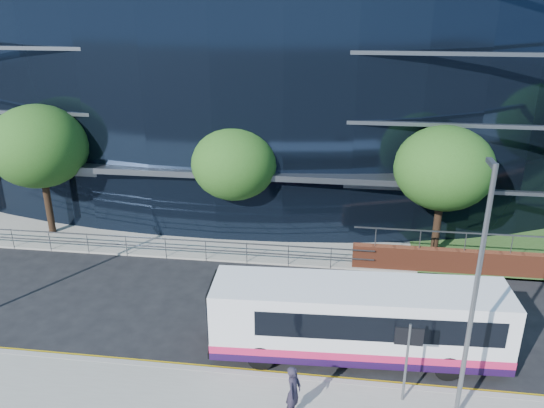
# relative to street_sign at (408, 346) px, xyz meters

# --- Properties ---
(ground) EXTENTS (200.00, 200.00, 0.00)m
(ground) POSITION_rel_street_sign_xyz_m (-4.50, 1.59, -2.15)
(ground) COLOR black
(ground) RESTS_ON ground
(kerb) EXTENTS (80.00, 0.25, 0.16)m
(kerb) POSITION_rel_street_sign_xyz_m (-4.50, 0.59, -2.07)
(kerb) COLOR gray
(kerb) RESTS_ON ground
(yellow_line_outer) EXTENTS (80.00, 0.08, 0.01)m
(yellow_line_outer) POSITION_rel_street_sign_xyz_m (-4.50, 0.79, -2.14)
(yellow_line_outer) COLOR gold
(yellow_line_outer) RESTS_ON ground
(yellow_line_inner) EXTENTS (80.00, 0.08, 0.01)m
(yellow_line_inner) POSITION_rel_street_sign_xyz_m (-4.50, 0.94, -2.14)
(yellow_line_inner) COLOR gold
(yellow_line_inner) RESTS_ON ground
(far_forecourt) EXTENTS (50.00, 8.00, 0.10)m
(far_forecourt) POSITION_rel_street_sign_xyz_m (-10.50, 12.59, -2.10)
(far_forecourt) COLOR gray
(far_forecourt) RESTS_ON ground
(glass_office) EXTENTS (44.00, 23.10, 16.00)m
(glass_office) POSITION_rel_street_sign_xyz_m (-8.50, 22.44, 5.85)
(glass_office) COLOR black
(glass_office) RESTS_ON ground
(guard_railings) EXTENTS (24.00, 0.05, 1.10)m
(guard_railings) POSITION_rel_street_sign_xyz_m (-12.50, 8.59, -1.33)
(guard_railings) COLOR slate
(guard_railings) RESTS_ON ground
(street_sign) EXTENTS (0.85, 0.09, 2.80)m
(street_sign) POSITION_rel_street_sign_xyz_m (0.00, 0.00, 0.00)
(street_sign) COLOR slate
(street_sign) RESTS_ON pavement_near
(tree_far_a) EXTENTS (4.95, 4.95, 6.98)m
(tree_far_a) POSITION_rel_street_sign_xyz_m (-17.50, 10.59, 2.71)
(tree_far_a) COLOR black
(tree_far_a) RESTS_ON ground
(tree_far_b) EXTENTS (4.29, 4.29, 6.05)m
(tree_far_b) POSITION_rel_street_sign_xyz_m (-7.50, 11.09, 2.06)
(tree_far_b) COLOR black
(tree_far_b) RESTS_ON ground
(tree_far_c) EXTENTS (4.62, 4.62, 6.51)m
(tree_far_c) POSITION_rel_street_sign_xyz_m (2.50, 10.59, 2.39)
(tree_far_c) COLOR black
(tree_far_c) RESTS_ON ground
(streetlight_east) EXTENTS (0.15, 0.77, 8.00)m
(streetlight_east) POSITION_rel_street_sign_xyz_m (1.50, -0.59, 2.29)
(streetlight_east) COLOR slate
(streetlight_east) RESTS_ON pavement_near
(city_bus) EXTENTS (10.33, 2.81, 2.77)m
(city_bus) POSITION_rel_street_sign_xyz_m (-1.32, 2.27, -0.68)
(city_bus) COLOR white
(city_bus) RESTS_ON ground
(pedestrian) EXTENTS (0.56, 0.71, 1.71)m
(pedestrian) POSITION_rel_street_sign_xyz_m (-3.34, -1.08, -1.15)
(pedestrian) COLOR #241F2E
(pedestrian) RESTS_ON pavement_near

